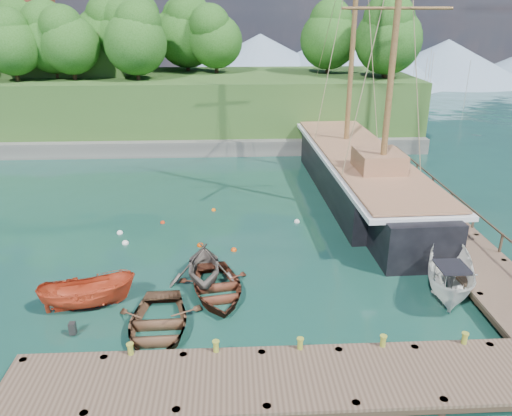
{
  "coord_description": "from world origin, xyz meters",
  "views": [
    {
      "loc": [
        -0.33,
        -19.7,
        11.92
      ],
      "look_at": [
        0.94,
        5.04,
        2.0
      ],
      "focal_mm": 35.0,
      "sensor_mm": 36.0,
      "label": 1
    }
  ],
  "objects_px": {
    "motorboat_orange": "(90,307)",
    "schooner": "(360,177)",
    "rowboat_0": "(158,334)",
    "rowboat_1": "(204,281)",
    "cabin_boat_white": "(448,295)",
    "rowboat_2": "(217,295)"
  },
  "relations": [
    {
      "from": "rowboat_0",
      "to": "schooner",
      "type": "relative_size",
      "value": 0.17
    },
    {
      "from": "schooner",
      "to": "cabin_boat_white",
      "type": "bearing_deg",
      "value": -88.36
    },
    {
      "from": "motorboat_orange",
      "to": "schooner",
      "type": "bearing_deg",
      "value": -59.24
    },
    {
      "from": "motorboat_orange",
      "to": "schooner",
      "type": "height_order",
      "value": "schooner"
    },
    {
      "from": "rowboat_1",
      "to": "schooner",
      "type": "height_order",
      "value": "schooner"
    },
    {
      "from": "rowboat_0",
      "to": "motorboat_orange",
      "type": "xyz_separation_m",
      "value": [
        -3.17,
        2.07,
        0.0
      ]
    },
    {
      "from": "rowboat_2",
      "to": "cabin_boat_white",
      "type": "bearing_deg",
      "value": -12.17
    },
    {
      "from": "motorboat_orange",
      "to": "cabin_boat_white",
      "type": "height_order",
      "value": "cabin_boat_white"
    },
    {
      "from": "rowboat_0",
      "to": "rowboat_1",
      "type": "bearing_deg",
      "value": 66.26
    },
    {
      "from": "rowboat_1",
      "to": "schooner",
      "type": "distance_m",
      "value": 15.4
    },
    {
      "from": "rowboat_2",
      "to": "motorboat_orange",
      "type": "bearing_deg",
      "value": 178.12
    },
    {
      "from": "rowboat_2",
      "to": "motorboat_orange",
      "type": "height_order",
      "value": "motorboat_orange"
    },
    {
      "from": "rowboat_1",
      "to": "schooner",
      "type": "bearing_deg",
      "value": 45.97
    },
    {
      "from": "rowboat_0",
      "to": "rowboat_2",
      "type": "height_order",
      "value": "rowboat_0"
    },
    {
      "from": "rowboat_1",
      "to": "cabin_boat_white",
      "type": "relative_size",
      "value": 0.73
    },
    {
      "from": "motorboat_orange",
      "to": "schooner",
      "type": "relative_size",
      "value": 0.14
    },
    {
      "from": "cabin_boat_white",
      "to": "rowboat_0",
      "type": "bearing_deg",
      "value": -148.95
    },
    {
      "from": "rowboat_0",
      "to": "rowboat_1",
      "type": "xyz_separation_m",
      "value": [
        1.65,
        4.04,
        0.0
      ]
    },
    {
      "from": "schooner",
      "to": "rowboat_1",
      "type": "bearing_deg",
      "value": -133.33
    },
    {
      "from": "motorboat_orange",
      "to": "rowboat_2",
      "type": "bearing_deg",
      "value": -93.73
    },
    {
      "from": "rowboat_1",
      "to": "cabin_boat_white",
      "type": "bearing_deg",
      "value": -11.71
    },
    {
      "from": "rowboat_2",
      "to": "rowboat_1",
      "type": "bearing_deg",
      "value": 107.71
    }
  ]
}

